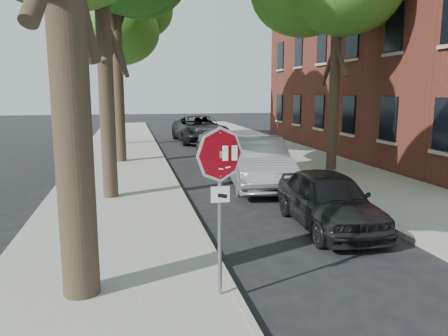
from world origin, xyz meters
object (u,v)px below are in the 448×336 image
object	(u,v)px
tree_far	(113,23)
car_b	(257,162)
apartment_building	(448,3)
car_d	(200,129)
car_c	(223,144)
car_a	(328,199)
stop_sign	(220,179)

from	to	relation	value
tree_far	car_b	world-z (taller)	tree_far
apartment_building	car_d	bearing A→B (deg)	146.15
car_b	car_d	xyz separation A→B (m)	(0.19, 13.70, 0.02)
car_c	apartment_building	bearing A→B (deg)	-12.96
car_a	car_d	size ratio (longest dim) A/B	0.65
stop_sign	tree_far	size ratio (longest dim) A/B	0.28
tree_far	car_b	distance (m)	15.37
car_b	car_d	distance (m)	13.70
car_c	stop_sign	bearing A→B (deg)	-109.75
stop_sign	car_d	bearing A→B (deg)	81.74
car_b	car_c	xyz separation A→B (m)	(0.33, 7.06, -0.19)
stop_sign	tree_far	distance (m)	21.88
tree_far	car_d	bearing A→B (deg)	6.93
car_a	stop_sign	bearing A→B (deg)	-133.26
stop_sign	car_b	distance (m)	8.67
car_a	car_c	distance (m)	11.96
car_a	apartment_building	bearing A→B (deg)	46.47
tree_far	stop_sign	bearing A→B (deg)	-84.54
stop_sign	car_c	size ratio (longest dim) A/B	0.57
apartment_building	car_b	size ratio (longest dim) A/B	3.93
car_b	stop_sign	bearing A→B (deg)	-103.55
stop_sign	car_c	world-z (taller)	stop_sign
car_a	car_d	distance (m)	18.60
tree_far	car_b	bearing A→B (deg)	-69.09
stop_sign	tree_far	bearing A→B (deg)	95.46
tree_far	car_c	xyz separation A→B (m)	(5.32, -6.01, -6.55)
stop_sign	car_a	size ratio (longest dim) A/B	0.64
apartment_building	stop_sign	bearing A→B (deg)	-136.35
apartment_building	stop_sign	world-z (taller)	apartment_building
tree_far	car_a	xyz separation A→B (m)	(5.32, -17.96, -6.52)
apartment_building	car_d	xyz separation A→B (m)	(-11.54, 7.74, -6.79)
tree_far	car_c	bearing A→B (deg)	-48.47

